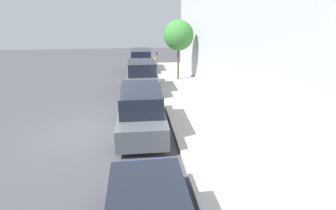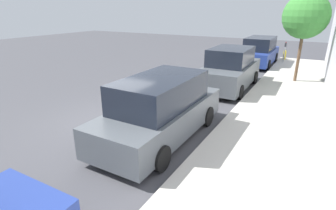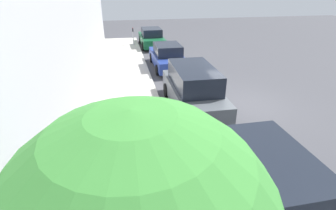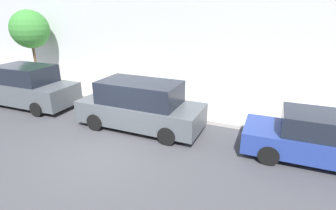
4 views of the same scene
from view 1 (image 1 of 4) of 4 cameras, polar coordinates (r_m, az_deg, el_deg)
The scene contains 8 objects.
ground_plane at distance 11.85m, azimuth -16.29°, elevation -5.70°, with size 60.00×60.00×0.00m, color #424247.
sidewalk at distance 12.01m, azimuth 8.01°, elevation -4.35°, with size 3.02×32.00×0.15m.
parked_minivan_third at distance 11.27m, azimuth -5.83°, elevation -1.21°, with size 2.02×4.91×1.90m.
parked_suv_fourth at distance 17.29m, azimuth -5.70°, elevation 6.03°, with size 2.08×4.83×1.98m.
parked_minivan_fifth at distance 23.84m, azimuth -5.92°, elevation 9.60°, with size 2.02×4.90×1.90m.
parking_meter_far at distance 24.84m, azimuth -2.42°, elevation 10.30°, with size 0.11×0.15×1.42m.
street_tree at distance 19.66m, azimuth 2.32°, elevation 14.90°, with size 2.18×2.18×4.33m.
fire_hydrant at distance 26.22m, azimuth -2.86°, elevation 9.59°, with size 0.20×0.20×0.69m.
Camera 1 is at (2.06, -10.63, 4.82)m, focal length 28.00 mm.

